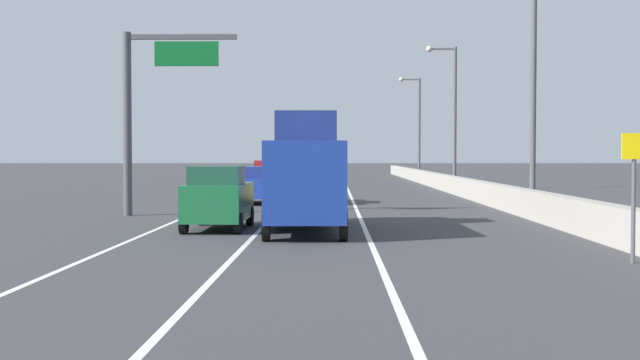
# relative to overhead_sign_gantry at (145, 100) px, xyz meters

# --- Properties ---
(ground_plane) EXTENTS (320.00, 320.00, 0.00)m
(ground_plane) POSITION_rel_overhead_sign_gantry_xyz_m (7.26, 34.08, -4.73)
(ground_plane) COLOR #38383A
(lane_stripe_left) EXTENTS (0.16, 130.00, 0.00)m
(lane_stripe_left) POSITION_rel_overhead_sign_gantry_xyz_m (1.76, 25.08, -4.73)
(lane_stripe_left) COLOR silver
(lane_stripe_left) RESTS_ON ground_plane
(lane_stripe_center) EXTENTS (0.16, 130.00, 0.00)m
(lane_stripe_center) POSITION_rel_overhead_sign_gantry_xyz_m (5.26, 25.08, -4.73)
(lane_stripe_center) COLOR silver
(lane_stripe_center) RESTS_ON ground_plane
(lane_stripe_right) EXTENTS (0.16, 130.00, 0.00)m
(lane_stripe_right) POSITION_rel_overhead_sign_gantry_xyz_m (8.76, 25.08, -4.73)
(lane_stripe_right) COLOR silver
(lane_stripe_right) RESTS_ON ground_plane
(jersey_barrier_right) EXTENTS (0.60, 120.00, 1.10)m
(jersey_barrier_right) POSITION_rel_overhead_sign_gantry_xyz_m (15.51, 10.08, -4.18)
(jersey_barrier_right) COLOR #9E998E
(jersey_barrier_right) RESTS_ON ground_plane
(overhead_sign_gantry) EXTENTS (4.68, 0.36, 7.50)m
(overhead_sign_gantry) POSITION_rel_overhead_sign_gantry_xyz_m (0.00, 0.00, 0.00)
(overhead_sign_gantry) COLOR #47474C
(overhead_sign_gantry) RESTS_ON ground_plane
(speed_advisory_sign) EXTENTS (0.60, 0.11, 3.00)m
(speed_advisory_sign) POSITION_rel_overhead_sign_gantry_xyz_m (14.61, -13.83, -2.96)
(speed_advisory_sign) COLOR #4C4C51
(speed_advisory_sign) RESTS_ON ground_plane
(lamp_post_right_second) EXTENTS (2.14, 0.44, 10.05)m
(lamp_post_right_second) POSITION_rel_overhead_sign_gantry_xyz_m (15.69, 0.57, 1.04)
(lamp_post_right_second) COLOR #4C4C51
(lamp_post_right_second) RESTS_ON ground_plane
(lamp_post_right_third) EXTENTS (2.14, 0.44, 10.05)m
(lamp_post_right_third) POSITION_rel_overhead_sign_gantry_xyz_m (15.91, 22.74, 1.04)
(lamp_post_right_third) COLOR #4C4C51
(lamp_post_right_third) RESTS_ON ground_plane
(lamp_post_right_fourth) EXTENTS (2.14, 0.44, 10.05)m
(lamp_post_right_fourth) POSITION_rel_overhead_sign_gantry_xyz_m (15.88, 44.91, 1.04)
(lamp_post_right_fourth) COLOR #4C4C51
(lamp_post_right_fourth) RESTS_ON ground_plane
(car_green_0) EXTENTS (1.99, 4.04, 2.13)m
(car_green_0) POSITION_rel_overhead_sign_gantry_xyz_m (3.86, -5.91, -3.67)
(car_green_0) COLOR #196033
(car_green_0) RESTS_ON ground_plane
(car_blue_1) EXTENTS (1.83, 4.24, 1.91)m
(car_blue_1) POSITION_rel_overhead_sign_gantry_xyz_m (3.64, 7.88, -3.78)
(car_blue_1) COLOR #1E389E
(car_blue_1) RESTS_ON ground_plane
(car_red_2) EXTENTS (2.02, 4.81, 1.94)m
(car_red_2) POSITION_rel_overhead_sign_gantry_xyz_m (1.04, 43.51, -3.76)
(car_red_2) COLOR red
(car_red_2) RESTS_ON ground_plane
(car_yellow_3) EXTENTS (1.97, 4.58, 1.99)m
(car_yellow_3) POSITION_rel_overhead_sign_gantry_xyz_m (6.47, 8.40, -3.74)
(car_yellow_3) COLOR gold
(car_yellow_3) RESTS_ON ground_plane
(car_silver_4) EXTENTS (2.05, 4.58, 1.96)m
(car_silver_4) POSITION_rel_overhead_sign_gantry_xyz_m (3.65, 42.42, -3.75)
(car_silver_4) COLOR #B7B7BC
(car_silver_4) RESTS_ON ground_plane
(box_truck) EXTENTS (2.66, 7.58, 4.00)m
(box_truck) POSITION_rel_overhead_sign_gantry_xyz_m (6.78, -6.16, -2.91)
(box_truck) COLOR navy
(box_truck) RESTS_ON ground_plane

